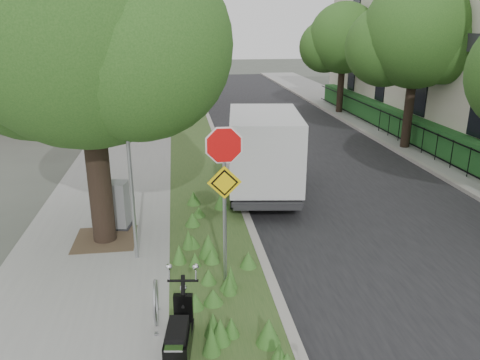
# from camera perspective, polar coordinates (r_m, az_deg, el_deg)

# --- Properties ---
(ground) EXTENTS (120.00, 120.00, 0.00)m
(ground) POSITION_cam_1_polar(r_m,az_deg,el_deg) (9.25, 7.54, -13.88)
(ground) COLOR #4C5147
(ground) RESTS_ON ground
(sidewalk_near) EXTENTS (3.50, 60.00, 0.12)m
(sidewalk_near) POSITION_cam_1_polar(r_m,az_deg,el_deg) (18.28, -13.95, 2.57)
(sidewalk_near) COLOR gray
(sidewalk_near) RESTS_ON ground
(verge) EXTENTS (2.00, 60.00, 0.12)m
(verge) POSITION_cam_1_polar(r_m,az_deg,el_deg) (18.18, -5.30, 2.96)
(verge) COLOR #2E4D21
(verge) RESTS_ON ground
(kerb_near) EXTENTS (0.20, 60.00, 0.13)m
(kerb_near) POSITION_cam_1_polar(r_m,az_deg,el_deg) (18.24, -2.16, 3.11)
(kerb_near) COLOR #9E9991
(kerb_near) RESTS_ON ground
(road) EXTENTS (7.00, 60.00, 0.01)m
(road) POSITION_cam_1_polar(r_m,az_deg,el_deg) (18.91, 8.47, 3.29)
(road) COLOR black
(road) RESTS_ON ground
(kerb_far) EXTENTS (0.20, 60.00, 0.13)m
(kerb_far) POSITION_cam_1_polar(r_m,az_deg,el_deg) (20.15, 18.11, 3.68)
(kerb_far) COLOR #9E9991
(kerb_far) RESTS_ON ground
(footpath_far) EXTENTS (3.20, 60.00, 0.12)m
(footpath_far) POSITION_cam_1_polar(r_m,az_deg,el_deg) (20.94, 22.31, 3.74)
(footpath_far) COLOR gray
(footpath_far) RESTS_ON ground
(street_tree_main) EXTENTS (6.21, 5.54, 7.66)m
(street_tree_main) POSITION_cam_1_polar(r_m,az_deg,el_deg) (10.52, -18.87, 16.90)
(street_tree_main) COLOR black
(street_tree_main) RESTS_ON ground
(bare_post) EXTENTS (0.08, 0.08, 4.00)m
(bare_post) POSITION_cam_1_polar(r_m,az_deg,el_deg) (9.76, -13.25, 1.29)
(bare_post) COLOR #A5A8AD
(bare_post) RESTS_ON ground
(bike_hoop) EXTENTS (0.06, 0.78, 0.77)m
(bike_hoop) POSITION_cam_1_polar(r_m,az_deg,el_deg) (8.22, -10.23, -14.49)
(bike_hoop) COLOR #A5A8AD
(bike_hoop) RESTS_ON ground
(sign_assembly) EXTENTS (0.94, 0.08, 3.22)m
(sign_assembly) POSITION_cam_1_polar(r_m,az_deg,el_deg) (8.53, -1.93, 0.73)
(sign_assembly) COLOR #A5A8AD
(sign_assembly) RESTS_ON ground
(fence_far) EXTENTS (0.04, 24.00, 1.00)m
(fence_far) POSITION_cam_1_polar(r_m,az_deg,el_deg) (20.33, 20.06, 5.36)
(fence_far) COLOR black
(fence_far) RESTS_ON ground
(hedge_far) EXTENTS (1.00, 24.00, 1.10)m
(hedge_far) POSITION_cam_1_polar(r_m,az_deg,el_deg) (20.66, 21.79, 5.36)
(hedge_far) COLOR #1B4B1B
(hedge_far) RESTS_ON footpath_far
(brick_building) EXTENTS (9.40, 10.40, 8.30)m
(brick_building) POSITION_cam_1_polar(r_m,az_deg,el_deg) (30.39, -22.63, 15.90)
(brick_building) COLOR maroon
(brick_building) RESTS_ON ground
(far_tree_b) EXTENTS (4.83, 4.31, 6.56)m
(far_tree_b) POSITION_cam_1_polar(r_m,az_deg,el_deg) (19.80, 20.52, 15.85)
(far_tree_b) COLOR black
(far_tree_b) RESTS_ON ground
(far_tree_c) EXTENTS (4.37, 3.89, 5.93)m
(far_tree_c) POSITION_cam_1_polar(r_m,az_deg,el_deg) (27.15, 12.37, 16.14)
(far_tree_c) COLOR black
(far_tree_c) RESTS_ON ground
(scooter_near) EXTENTS (0.47, 1.65, 0.79)m
(scooter_near) POSITION_cam_1_polar(r_m,az_deg,el_deg) (7.28, -7.40, -19.22)
(scooter_near) COLOR black
(scooter_near) RESTS_ON ground
(box_truck) EXTENTS (2.46, 4.98, 2.16)m
(box_truck) POSITION_cam_1_polar(r_m,az_deg,el_deg) (13.90, 2.86, 3.88)
(box_truck) COLOR #262628
(box_truck) RESTS_ON ground
(utility_cabinet) EXTENTS (0.97, 0.74, 1.16)m
(utility_cabinet) POSITION_cam_1_polar(r_m,az_deg,el_deg) (11.93, -15.33, -3.02)
(utility_cabinet) COLOR #262628
(utility_cabinet) RESTS_ON ground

